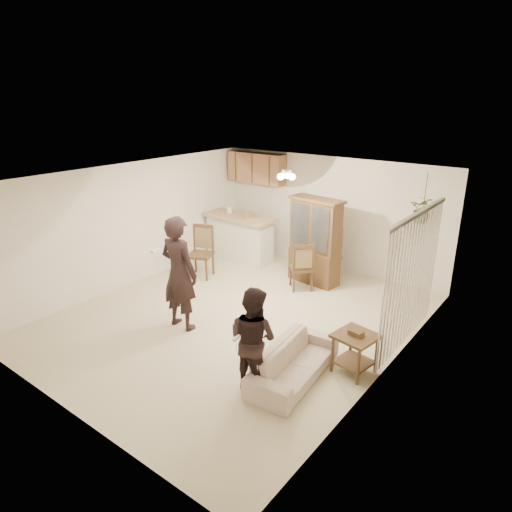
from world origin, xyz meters
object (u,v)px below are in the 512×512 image
Objects in this scene: adult at (179,278)px; chair_hutch_right at (301,276)px; sofa at (294,355)px; china_hutch at (315,242)px; chair_hutch_left at (325,265)px; side_table at (354,353)px; child at (253,343)px; chair_bar at (201,263)px.

chair_hutch_right is at bearing -108.21° from adult.
chair_hutch_right is at bearing 24.30° from sofa.
adult is at bearing 29.96° from chair_hutch_right.
sofa is 2.40m from adult.
adult and china_hutch have the same top height.
chair_hutch_right is (-0.13, -0.73, -0.05)m from chair_hutch_left.
sofa is at bearing 175.78° from adult.
chair_hutch_left is (-1.44, 3.43, -0.04)m from sofa.
chair_hutch_left reaches higher than sofa.
adult is at bearing 81.71° from sofa.
side_table is at bearing -49.73° from sofa.
adult is 2.11m from child.
chair_hutch_left is at bearing -74.47° from child.
child is 4.13m from chair_bar.
china_hutch is (-1.55, 3.16, 0.52)m from sofa.
chair_hutch_left is 1.17× the size of chair_hutch_right.
adult is at bearing -169.65° from side_table.
side_table is (0.61, 0.63, -0.05)m from sofa.
chair_hutch_left is at bearing -106.89° from adult.
child is 3.46m from chair_hutch_right.
sofa reaches higher than side_table.
sofa is at bearing -133.80° from side_table.
china_hutch is (-1.22, 3.67, 0.21)m from child.
china_hutch is at bearing -136.56° from chair_hutch_right.
chair_bar is at bearing 56.16° from sofa.
child is 1.52m from side_table.
china_hutch reaches higher than side_table.
china_hutch is 0.76m from chair_hutch_right.
sofa is 1.67× the size of chair_bar.
child is (2.01, -0.60, -0.22)m from adult.
sofa is 0.88m from side_table.
child is at bearing -58.84° from chair_bar.
sofa is at bearing -57.15° from china_hutch.
side_table is 0.57× the size of chair_hutch_left.
side_table is at bearing -42.78° from china_hutch.
chair_bar is at bearing -23.39° from chair_hutch_right.
child is at bearing -49.81° from chair_hutch_left.
side_table is 3.47m from chair_hutch_left.
china_hutch is at bearing -71.86° from child.
chair_hutch_left reaches higher than chair_bar.
child reaches higher than sofa.
chair_bar is at bearing 163.04° from side_table.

